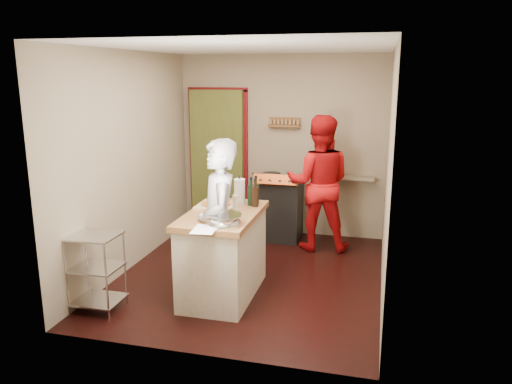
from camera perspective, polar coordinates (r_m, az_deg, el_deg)
floor at (r=5.98m, az=-0.61°, el=-9.53°), size 3.50×3.50×0.00m
back_wall at (r=7.49m, az=-1.88°, el=4.20°), size 3.00×0.44×2.60m
left_wall at (r=6.16m, az=-14.29°, el=3.35°), size 0.04×3.50×2.60m
right_wall at (r=5.42m, az=14.87°, el=1.98°), size 0.04×3.50×2.60m
ceiling at (r=5.51m, az=-0.68°, el=16.30°), size 3.00×3.50×0.02m
stove at (r=7.14m, az=2.68°, el=-1.89°), size 0.60×0.63×1.00m
wire_shelving at (r=5.28m, az=-17.82°, el=-8.30°), size 0.48×0.40×0.80m
island at (r=5.34m, az=-3.75°, el=-6.85°), size 0.72×1.36×1.23m
person_stripe at (r=4.96m, az=-4.27°, el=-3.86°), size 0.64×0.74×1.73m
person_red at (r=6.70m, az=7.18°, el=1.01°), size 0.95×0.77×1.81m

